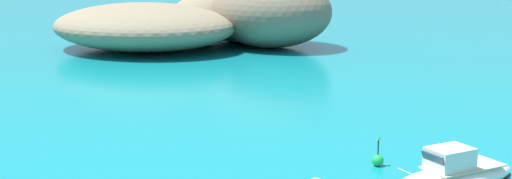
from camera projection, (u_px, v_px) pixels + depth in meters
The scene contains 3 objects.
islet_large at pixel (207, 19), 70.74m from camera, with size 33.02×25.51×7.56m.
motorboat_white at pixel (454, 176), 28.29m from camera, with size 6.68×2.63×1.93m.
channel_buoy at pixel (378, 159), 31.64m from camera, with size 0.56×0.56×1.48m.
Camera 1 is at (-12.54, -9.05, 9.93)m, focal length 47.33 mm.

